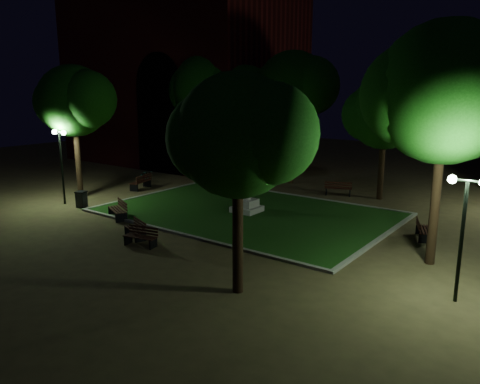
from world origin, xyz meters
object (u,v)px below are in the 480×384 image
object	(u,v)px
bench_near_left	(136,230)
bench_right_side	(422,230)
bicycle	(146,177)
bench_near_right	(141,237)
monument	(247,196)
bench_left_side	(141,182)
bench_west_near	(119,210)
bench_far_side	(338,189)
trash_bin	(81,199)

from	to	relation	value
bench_near_left	bench_right_side	xyz separation A→B (m)	(10.60, 7.74, 0.02)
bench_right_side	bicycle	world-z (taller)	bicycle
bench_near_right	monument	bearing A→B (deg)	73.88
bench_near_right	bench_left_side	size ratio (longest dim) A/B	0.83
bench_west_near	bench_near_right	bearing A→B (deg)	-3.28
bench_west_near	monument	bearing A→B (deg)	70.24
bench_left_side	bench_right_side	world-z (taller)	bench_left_side
bench_west_near	bench_far_side	distance (m)	13.79
bench_far_side	bench_near_right	bearing A→B (deg)	57.35
bench_near_right	bench_left_side	bearing A→B (deg)	126.18
bench_near_left	bench_far_side	xyz separation A→B (m)	(3.72, 13.54, 0.05)
bench_near_right	bench_west_near	size ratio (longest dim) A/B	0.86
monument	bicycle	xyz separation A→B (m)	(-10.59, 2.20, -0.49)
bench_west_near	bench_right_side	xyz separation A→B (m)	(13.87, 6.09, -0.05)
bench_near_right	bench_right_side	world-z (taller)	bench_right_side
bench_left_side	bicycle	size ratio (longest dim) A/B	1.07
bench_near_left	bicycle	size ratio (longest dim) A/B	0.89
bench_left_side	trash_bin	world-z (taller)	bench_left_side
bench_far_side	bicycle	distance (m)	13.64
bench_right_side	bicycle	size ratio (longest dim) A/B	0.93
bench_near_left	bicycle	xyz separation A→B (m)	(-9.06, 8.78, 0.08)
bench_near_right	bench_far_side	xyz separation A→B (m)	(2.69, 14.15, 0.05)
bench_left_side	bicycle	distance (m)	1.88
monument	trash_bin	world-z (taller)	monument
bench_far_side	bicycle	bearing A→B (deg)	-1.44
trash_bin	bicycle	world-z (taller)	bicycle
bench_left_side	trash_bin	bearing A→B (deg)	-5.11
bench_near_right	bicycle	bearing A→B (deg)	124.95
bench_far_side	bench_left_side	bearing A→B (deg)	6.35
bench_near_right	bench_west_near	distance (m)	4.86
bicycle	bench_left_side	bearing A→B (deg)	-121.88
bench_left_side	trash_bin	size ratio (longest dim) A/B	2.06
bench_left_side	bicycle	bearing A→B (deg)	-155.86
bench_near_left	trash_bin	bearing A→B (deg)	-175.58
monument	bench_far_side	world-z (taller)	monument
bench_left_side	bench_far_side	distance (m)	13.15
bench_right_side	monument	bearing A→B (deg)	75.71
bench_left_side	bench_right_side	distance (m)	18.47
bench_near_left	bench_far_side	world-z (taller)	bench_far_side
trash_bin	monument	bearing A→B (deg)	28.85
bench_left_side	bench_far_side	bearing A→B (deg)	103.10
bench_west_near	trash_bin	size ratio (longest dim) A/B	1.98
bench_near_right	bicycle	size ratio (longest dim) A/B	0.89
trash_bin	bench_right_side	bearing A→B (deg)	18.35
monument	bench_near_right	size ratio (longest dim) A/B	2.00
bench_near_left	monument	bearing A→B (deg)	96.90
bench_right_side	trash_bin	size ratio (longest dim) A/B	1.78
bench_near_left	bench_left_side	world-z (taller)	bench_left_side
monument	bicycle	bearing A→B (deg)	168.28
bench_near_right	bench_right_side	bearing A→B (deg)	29.00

